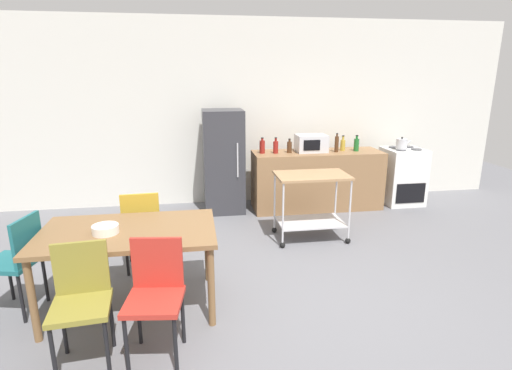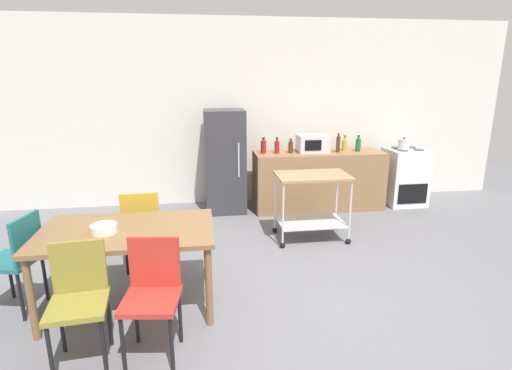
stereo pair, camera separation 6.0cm
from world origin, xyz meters
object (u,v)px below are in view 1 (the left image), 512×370
at_px(kitchen_cart, 311,196).
at_px(bottle_vinegar, 276,147).
at_px(chair_olive, 81,297).
at_px(dining_table, 129,238).
at_px(chair_mustard, 142,225).
at_px(microwave, 311,143).
at_px(bottle_sparkling_water, 337,144).
at_px(bottle_olive_oil, 262,147).
at_px(kettle, 402,144).
at_px(chair_teal, 17,258).
at_px(bottle_sesame_oil, 289,147).
at_px(refrigerator, 224,161).
at_px(bottle_hot_sauce, 356,144).
at_px(bottle_wine, 343,145).
at_px(chair_red, 156,291).
at_px(fruit_bowl, 105,229).
at_px(stove_oven, 402,176).

xyz_separation_m(kitchen_cart, bottle_vinegar, (-0.22, 1.17, 0.43)).
xyz_separation_m(chair_olive, kitchen_cart, (2.28, 1.97, 0.05)).
bearing_deg(dining_table, chair_mustard, 88.16).
distance_m(microwave, bottle_sparkling_water, 0.39).
bearing_deg(chair_olive, bottle_olive_oil, 54.36).
xyz_separation_m(bottle_vinegar, kettle, (2.00, -0.06, 0.00)).
height_order(chair_teal, bottle_sesame_oil, bottle_sesame_oil).
relative_size(chair_mustard, refrigerator, 0.57).
xyz_separation_m(dining_table, bottle_hot_sauce, (3.09, 2.45, 0.33)).
bearing_deg(bottle_hot_sauce, bottle_wine, 162.38).
bearing_deg(bottle_sesame_oil, chair_red, -119.16).
distance_m(dining_table, bottle_sparkling_water, 3.69).
bearing_deg(bottle_sparkling_water, chair_olive, -134.10).
xyz_separation_m(chair_mustard, chair_teal, (-0.98, -0.65, 0.00)).
distance_m(dining_table, microwave, 3.48).
bearing_deg(bottle_olive_oil, chair_teal, -136.74).
relative_size(dining_table, bottle_wine, 6.31).
bearing_deg(kitchen_cart, bottle_sparkling_water, 57.57).
height_order(refrigerator, kettle, refrigerator).
bearing_deg(kettle, kitchen_cart, -147.97).
distance_m(chair_olive, microwave, 4.16).
distance_m(microwave, bottle_wine, 0.51).
xyz_separation_m(dining_table, microwave, (2.38, 2.51, 0.36)).
bearing_deg(refrigerator, chair_mustard, -118.58).
relative_size(chair_olive, microwave, 1.93).
distance_m(chair_teal, chair_olive, 1.03).
distance_m(kitchen_cart, bottle_sparkling_water, 1.41).
relative_size(chair_mustard, bottle_sesame_oil, 4.13).
bearing_deg(kitchen_cart, bottle_sesame_oil, 90.52).
relative_size(microwave, fruit_bowl, 2.10).
bearing_deg(bottle_sesame_oil, kitchen_cart, -89.48).
relative_size(chair_mustard, chair_olive, 1.00).
height_order(kitchen_cart, bottle_sparkling_water, bottle_sparkling_water).
xyz_separation_m(refrigerator, kitchen_cart, (1.00, -1.29, -0.20)).
xyz_separation_m(dining_table, chair_teal, (-0.95, 0.08, -0.15)).
height_order(chair_teal, microwave, microwave).
height_order(dining_table, bottle_olive_oil, bottle_olive_oil).
xyz_separation_m(chair_teal, kitchen_cart, (2.99, 1.21, 0.05)).
relative_size(dining_table, bottle_sparkling_water, 5.21).
xyz_separation_m(stove_oven, bottle_wine, (-1.04, 0.01, 0.54)).
height_order(dining_table, chair_red, chair_red).
height_order(refrigerator, fruit_bowl, refrigerator).
height_order(chair_teal, chair_olive, same).
distance_m(chair_mustard, chair_olive, 1.43).
bearing_deg(bottle_hot_sauce, stove_oven, 3.69).
height_order(bottle_wine, kettle, bottle_wine).
height_order(kitchen_cart, kettle, kettle).
bearing_deg(stove_oven, fruit_bowl, -148.05).
xyz_separation_m(dining_table, stove_oven, (3.94, 2.51, -0.22)).
bearing_deg(kettle, chair_mustard, -156.13).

